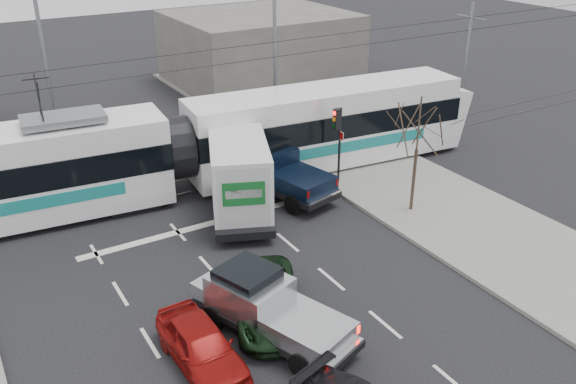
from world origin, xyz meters
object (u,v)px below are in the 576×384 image
navy_pickup (276,169)px  red_car (201,346)px  traffic_signal (338,129)px  tram (176,150)px  bare_tree (419,129)px  silver_pickup (265,305)px  street_lamp_near (272,45)px  street_lamp_far (42,64)px  box_truck (239,175)px  green_car (268,300)px

navy_pickup → red_car: size_ratio=1.50×
traffic_signal → red_car: bearing=-142.0°
tram → navy_pickup: bearing=-24.3°
bare_tree → silver_pickup: 10.44m
street_lamp_near → street_lamp_far: 11.67m
street_lamp_far → street_lamp_near: bearing=-9.9°
traffic_signal → bare_tree: bearing=-74.2°
bare_tree → traffic_signal: size_ratio=1.39×
traffic_signal → street_lamp_far: 14.47m
street_lamp_far → tram: (3.95, -6.55, -3.00)m
bare_tree → silver_pickup: bearing=-157.7°
traffic_signal → tram: 7.35m
street_lamp_far → silver_pickup: bearing=-81.8°
red_car → navy_pickup: bearing=48.4°
traffic_signal → navy_pickup: traffic_signal is taller
street_lamp_far → navy_pickup: bearing=-48.3°
tram → box_truck: bearing=-57.1°
silver_pickup → navy_pickup: size_ratio=0.98×
street_lamp_near → box_truck: (-5.98, -7.58, -3.45)m
bare_tree → silver_pickup: bare_tree is taller
street_lamp_near → green_car: size_ratio=1.92×
green_car → silver_pickup: bearing=-104.1°
street_lamp_far → green_car: (2.90, -16.72, -4.46)m
tram → box_truck: tram is taller
red_car → box_truck: bearing=55.5°
red_car → silver_pickup: bearing=8.3°
traffic_signal → green_car: bearing=-137.1°
street_lamp_near → navy_pickup: street_lamp_near is taller
traffic_signal → box_truck: 5.25m
silver_pickup → tram: bearing=62.7°
silver_pickup → box_truck: size_ratio=0.81×
silver_pickup → street_lamp_near: bearing=40.0°
tram → red_car: 11.85m
street_lamp_near → green_car: street_lamp_near is taller
street_lamp_far → green_car: bearing=-80.2°
green_car → red_car: bearing=-139.3°
bare_tree → tram: tram is taller
silver_pickup → box_truck: bearing=49.0°
box_truck → red_car: bearing=-100.7°
street_lamp_far → green_car: street_lamp_far is taller
bare_tree → street_lamp_far: bearing=131.1°
silver_pickup → green_car: size_ratio=1.23×
street_lamp_near → red_car: bearing=-125.8°
traffic_signal → street_lamp_near: street_lamp_near is taller
bare_tree → street_lamp_near: bearing=91.4°
bare_tree → box_truck: bare_tree is taller
tram → silver_pickup: size_ratio=5.09×
street_lamp_far → tram: street_lamp_far is taller
box_truck → navy_pickup: bearing=42.6°
tram → green_car: tram is taller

